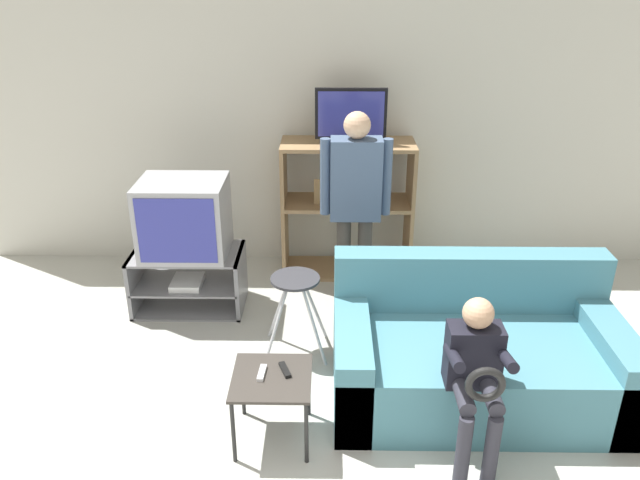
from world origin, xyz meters
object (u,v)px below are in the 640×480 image
object	(u,v)px
media_shelf	(347,208)
folding_stool	(295,291)
television_main	(184,218)
snack_table	(272,384)
person_standing_adult	(355,196)
tv_stand	(189,280)
television_flat	(351,118)
remote_control_white	(262,373)
remote_control_black	(285,370)
couch	(475,356)
person_seated_child	(476,371)

from	to	relation	value
media_shelf	folding_stool	bearing A→B (deg)	-106.85
television_main	media_shelf	size ratio (longest dim) A/B	0.55
television_main	snack_table	bearing A→B (deg)	-62.52
media_shelf	person_standing_adult	bearing A→B (deg)	-86.68
tv_stand	person_standing_adult	bearing A→B (deg)	-2.09
tv_stand	person_standing_adult	size ratio (longest dim) A/B	0.54
television_flat	folding_stool	distance (m)	1.62
tv_stand	remote_control_white	distance (m)	1.70
television_flat	remote_control_black	bearing A→B (deg)	-101.39
television_flat	couch	world-z (taller)	television_flat
media_shelf	person_standing_adult	xyz separation A→B (m)	(0.04, -0.71, 0.37)
person_standing_adult	tv_stand	bearing A→B (deg)	177.91
media_shelf	snack_table	distance (m)	2.26
television_main	media_shelf	distance (m)	1.45
remote_control_black	person_seated_child	bearing A→B (deg)	-30.54
remote_control_white	person_seated_child	size ratio (longest dim) A/B	0.15
couch	person_standing_adult	bearing A→B (deg)	125.57
remote_control_white	couch	bearing A→B (deg)	21.27
remote_control_white	person_seated_child	xyz separation A→B (m)	(1.18, -0.16, 0.14)
folding_stool	remote_control_white	bearing A→B (deg)	-99.48
remote_control_white	person_standing_adult	distance (m)	1.67
snack_table	remote_control_black	world-z (taller)	remote_control_black
television_flat	remote_control_black	world-z (taller)	television_flat
television_main	remote_control_black	size ratio (longest dim) A/B	4.62
snack_table	person_seated_child	distance (m)	1.15
folding_stool	person_standing_adult	world-z (taller)	person_standing_adult
tv_stand	snack_table	bearing A→B (deg)	-62.15
tv_stand	folding_stool	size ratio (longest dim) A/B	1.46
remote_control_white	person_standing_adult	size ratio (longest dim) A/B	0.09
television_flat	snack_table	world-z (taller)	television_flat
tv_stand	television_main	bearing A→B (deg)	66.40
snack_table	person_standing_adult	xyz separation A→B (m)	(0.52, 1.48, 0.61)
person_seated_child	media_shelf	bearing A→B (deg)	105.36
television_main	person_standing_adult	size ratio (longest dim) A/B	0.41
folding_stool	couch	world-z (taller)	couch
couch	person_seated_child	size ratio (longest dim) A/B	1.84
folding_stool	remote_control_black	xyz separation A→B (m)	(-0.02, -0.86, -0.04)
tv_stand	person_standing_adult	world-z (taller)	person_standing_adult
tv_stand	media_shelf	bearing A→B (deg)	27.23
remote_control_white	tv_stand	bearing A→B (deg)	120.31
remote_control_white	snack_table	bearing A→B (deg)	-15.27
person_standing_adult	person_seated_child	size ratio (longest dim) A/B	1.66
folding_stool	person_standing_adult	distance (m)	0.88
couch	remote_control_white	bearing A→B (deg)	-162.60
tv_stand	television_main	xyz separation A→B (m)	(0.01, 0.01, 0.54)
television_flat	media_shelf	bearing A→B (deg)	123.95
television_flat	folding_stool	xyz separation A→B (m)	(-0.41, -1.26, -0.94)
media_shelf	person_seated_child	world-z (taller)	media_shelf
tv_stand	person_seated_child	distance (m)	2.58
tv_stand	folding_stool	world-z (taller)	folding_stool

